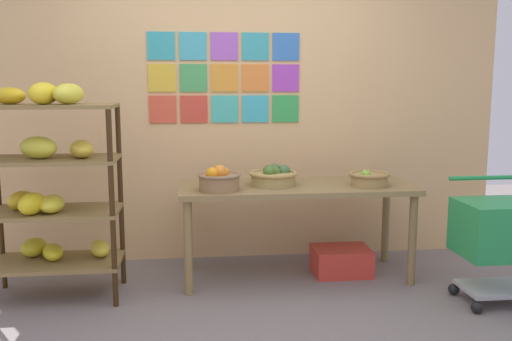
{
  "coord_description": "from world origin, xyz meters",
  "views": [
    {
      "loc": [
        -0.36,
        -3.02,
        1.46
      ],
      "look_at": [
        0.08,
        0.76,
        0.87
      ],
      "focal_mm": 39.07,
      "sensor_mm": 36.0,
      "label": 1
    }
  ],
  "objects": [
    {
      "name": "ground",
      "position": [
        0.0,
        0.0,
        0.0
      ],
      "size": [
        9.17,
        9.17,
        0.0
      ],
      "primitive_type": "plane",
      "color": "slate"
    },
    {
      "name": "back_wall_with_art",
      "position": [
        -0.0,
        1.61,
        1.48
      ],
      "size": [
        4.48,
        0.07,
        2.96
      ],
      "color": "#DFB175",
      "rests_on": "ground"
    },
    {
      "name": "banana_shelf_unit",
      "position": [
        -1.31,
        0.8,
        0.83
      ],
      "size": [
        0.88,
        0.5,
        1.48
      ],
      "color": "#37230E",
      "rests_on": "ground"
    },
    {
      "name": "display_table",
      "position": [
        0.41,
        1.03,
        0.64
      ],
      "size": [
        1.74,
        0.69,
        0.72
      ],
      "color": "olive",
      "rests_on": "ground"
    },
    {
      "name": "fruit_basket_back_right",
      "position": [
        0.94,
        0.93,
        0.77
      ],
      "size": [
        0.3,
        0.3,
        0.12
      ],
      "color": "#9B7E49",
      "rests_on": "display_table"
    },
    {
      "name": "fruit_basket_centre",
      "position": [
        -0.17,
        0.87,
        0.79
      ],
      "size": [
        0.31,
        0.31,
        0.19
      ],
      "color": "olive",
      "rests_on": "display_table"
    },
    {
      "name": "fruit_basket_left",
      "position": [
        0.24,
        1.04,
        0.78
      ],
      "size": [
        0.36,
        0.36,
        0.16
      ],
      "color": "#A38B4E",
      "rests_on": "display_table"
    },
    {
      "name": "produce_crate_under_table",
      "position": [
        0.78,
        1.05,
        0.1
      ],
      "size": [
        0.43,
        0.33,
        0.21
      ],
      "primitive_type": "cube",
      "color": "red",
      "rests_on": "ground"
    },
    {
      "name": "shopping_cart",
      "position": [
        1.67,
        0.36,
        0.48
      ],
      "size": [
        0.53,
        0.47,
        0.83
      ],
      "rotation": [
        0.0,
        0.0,
        0.17
      ],
      "color": "black",
      "rests_on": "ground"
    }
  ]
}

